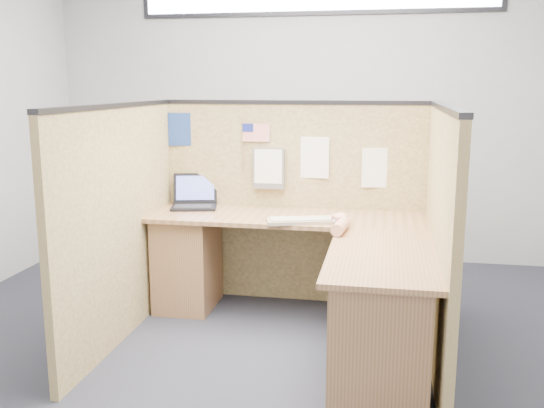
% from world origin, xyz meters
% --- Properties ---
extents(floor, '(5.00, 5.00, 0.00)m').
position_xyz_m(floor, '(0.00, 0.00, 0.00)').
color(floor, '#1F222C').
rests_on(floor, ground).
extents(wall_back, '(5.00, 0.00, 5.00)m').
position_xyz_m(wall_back, '(0.00, 2.25, 1.40)').
color(wall_back, '#A3A6A9').
rests_on(wall_back, floor).
extents(wall_front, '(5.00, 0.00, 5.00)m').
position_xyz_m(wall_front, '(0.00, -2.25, 1.40)').
color(wall_front, '#A3A6A9').
rests_on(wall_front, floor).
extents(cubicle_partitions, '(2.06, 1.83, 1.53)m').
position_xyz_m(cubicle_partitions, '(0.00, 0.43, 0.77)').
color(cubicle_partitions, brown).
rests_on(cubicle_partitions, floor).
extents(l_desk, '(1.95, 1.75, 0.73)m').
position_xyz_m(l_desk, '(0.18, 0.29, 0.39)').
color(l_desk, brown).
rests_on(l_desk, floor).
extents(laptop, '(0.38, 0.39, 0.24)m').
position_xyz_m(laptop, '(-0.73, 0.86, 0.79)').
color(laptop, black).
rests_on(laptop, l_desk).
extents(keyboard, '(0.51, 0.29, 0.03)m').
position_xyz_m(keyboard, '(0.14, 0.48, 0.75)').
color(keyboard, gray).
rests_on(keyboard, l_desk).
extents(mouse, '(0.13, 0.10, 0.05)m').
position_xyz_m(mouse, '(0.39, 0.48, 0.75)').
color(mouse, silver).
rests_on(mouse, l_desk).
extents(hand_forearm, '(0.12, 0.42, 0.09)m').
position_xyz_m(hand_forearm, '(0.41, 0.33, 0.77)').
color(hand_forearm, tan).
rests_on(hand_forearm, l_desk).
extents(blue_poster, '(0.19, 0.02, 0.25)m').
position_xyz_m(blue_poster, '(-0.88, 0.97, 1.31)').
color(blue_poster, navy).
rests_on(blue_poster, cubicle_partitions).
extents(american_flag, '(0.21, 0.01, 0.36)m').
position_xyz_m(american_flag, '(-0.31, 0.96, 1.28)').
color(american_flag, olive).
rests_on(american_flag, cubicle_partitions).
extents(file_holder, '(0.24, 0.05, 0.30)m').
position_xyz_m(file_holder, '(-0.18, 0.94, 1.03)').
color(file_holder, slate).
rests_on(file_holder, cubicle_partitions).
extents(paper_left, '(0.24, 0.02, 0.31)m').
position_xyz_m(paper_left, '(0.14, 0.97, 1.11)').
color(paper_left, white).
rests_on(paper_left, cubicle_partitions).
extents(paper_right, '(0.23, 0.03, 0.29)m').
position_xyz_m(paper_right, '(0.62, 0.97, 1.05)').
color(paper_right, white).
rests_on(paper_right, cubicle_partitions).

